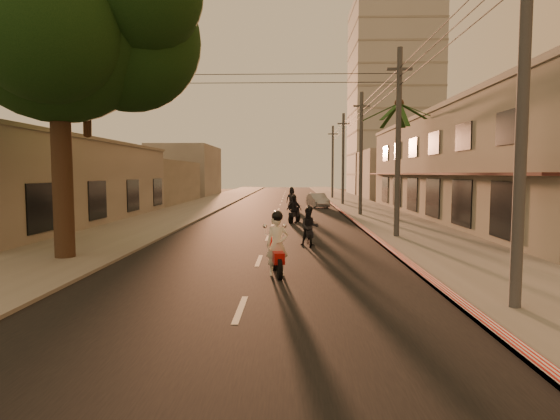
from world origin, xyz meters
The scene contains 19 objects.
ground centered at (0.00, 0.00, 0.00)m, with size 160.00×160.00×0.00m, color #383023.
road centered at (0.00, 20.00, 0.01)m, with size 10.00×140.00×0.02m, color black.
sidewalk_right centered at (7.50, 20.00, 0.06)m, with size 5.00×140.00×0.12m, color slate.
sidewalk_left centered at (-7.50, 20.00, 0.06)m, with size 5.00×140.00×0.12m, color slate.
curb_stripe centered at (5.10, 15.00, 0.10)m, with size 0.20×60.00×0.20m, color red.
shophouse_row centered at (13.95, 18.00, 3.65)m, with size 8.80×34.20×7.30m.
left_building centered at (-13.98, 14.00, 2.60)m, with size 8.20×24.20×5.20m.
distant_tower centered at (16.00, 56.00, 14.00)m, with size 12.10×12.10×28.00m.
broadleaf_tree centered at (-6.61, 2.14, 8.48)m, with size 9.60×8.70×12.10m.
palm_tree centered at (8.00, 16.00, 7.15)m, with size 5.00×5.00×8.20m.
utility_poles centered at (6.20, 20.00, 6.54)m, with size 1.20×48.26×9.00m.
filler_right centered at (14.00, 45.00, 3.00)m, with size 8.00×14.00×6.00m, color #A19B92.
filler_left_near centered at (-14.00, 34.00, 2.20)m, with size 8.00×14.00×4.40m, color #A19B92.
filler_left_far centered at (-14.00, 52.00, 3.50)m, with size 8.00×14.00×7.00m, color #A19B92.
scooter_red centered at (0.73, -0.34, 0.88)m, with size 0.89×2.02×2.00m.
scooter_mid_a centered at (1.93, 5.63, 0.78)m, with size 0.84×1.77×1.74m.
scooter_mid_b centered at (1.30, 14.91, 0.81)m, with size 1.27×1.72×1.78m.
scooter_far_a centered at (1.14, 25.43, 0.88)m, with size 0.96×2.01×1.98m.
parked_car centered at (3.54, 28.75, 0.65)m, with size 2.09×4.11×1.29m, color #9EA0A6.
Camera 1 is at (1.18, -14.46, 3.12)m, focal length 30.00 mm.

